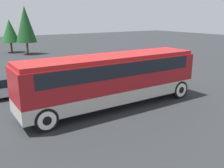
# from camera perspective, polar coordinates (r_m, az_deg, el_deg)

# --- Properties ---
(ground_plane) EXTENTS (120.00, 120.00, 0.00)m
(ground_plane) POSITION_cam_1_polar(r_m,az_deg,el_deg) (15.08, 0.00, -5.10)
(ground_plane) COLOR #26282B
(tour_bus) EXTENTS (11.06, 2.58, 3.09)m
(tour_bus) POSITION_cam_1_polar(r_m,az_deg,el_deg) (14.59, 0.32, 1.89)
(tour_bus) COLOR #B7B2A8
(tour_bus) RESTS_ON ground_plane
(parked_car_near) EXTENTS (4.48, 1.95, 1.37)m
(parked_car_near) POSITION_cam_1_polar(r_m,az_deg,el_deg) (18.12, -22.49, -0.51)
(parked_car_near) COLOR #BCBCC1
(parked_car_near) RESTS_ON ground_plane
(parked_car_mid) EXTENTS (4.79, 1.83, 1.31)m
(parked_car_mid) POSITION_cam_1_polar(r_m,az_deg,el_deg) (20.95, -11.51, 2.33)
(parked_car_mid) COLOR maroon
(parked_car_mid) RESTS_ON ground_plane
(tree_left) EXTENTS (2.83, 2.83, 6.64)m
(tree_left) POSITION_cam_1_polar(r_m,az_deg,el_deg) (37.51, -19.19, 12.77)
(tree_left) COLOR brown
(tree_left) RESTS_ON ground_plane
(tree_center) EXTENTS (2.59, 2.59, 4.81)m
(tree_center) POSITION_cam_1_polar(r_m,az_deg,el_deg) (40.15, -22.33, 11.16)
(tree_center) COLOR brown
(tree_center) RESTS_ON ground_plane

